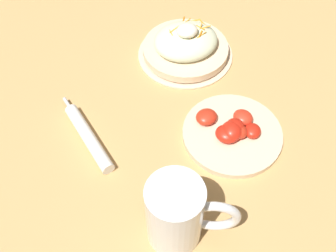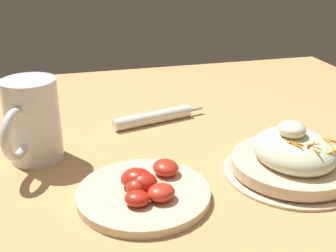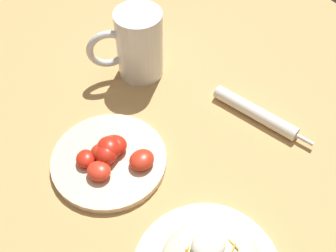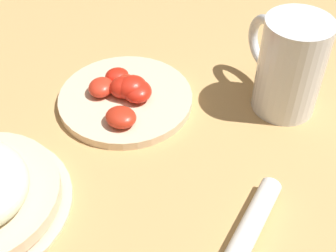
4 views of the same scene
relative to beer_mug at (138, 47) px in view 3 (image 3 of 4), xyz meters
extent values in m
plane|color=tan|center=(0.16, 0.22, -0.07)|extent=(1.43, 1.43, 0.00)
cylinder|color=orange|center=(0.16, 0.43, 0.01)|extent=(0.02, 0.01, 0.00)
cylinder|color=orange|center=(0.18, 0.42, 0.01)|extent=(0.01, 0.02, 0.00)
cylinder|color=orange|center=(0.14, 0.45, 0.00)|extent=(0.00, 0.02, 0.00)
cylinder|color=orange|center=(0.17, 0.42, 0.01)|extent=(0.01, 0.02, 0.00)
ellipsoid|color=white|center=(0.17, 0.43, 0.02)|extent=(0.05, 0.05, 0.03)
cylinder|color=white|center=(0.00, 0.00, 0.01)|extent=(0.10, 0.10, 0.15)
cylinder|color=gold|center=(0.00, 0.00, -0.02)|extent=(0.09, 0.09, 0.10)
cylinder|color=white|center=(0.00, 0.00, 0.04)|extent=(0.09, 0.09, 0.01)
torus|color=white|center=(0.06, -0.02, 0.01)|extent=(0.09, 0.05, 0.09)
cylinder|color=white|center=(-0.11, 0.25, -0.06)|extent=(0.07, 0.19, 0.03)
cylinder|color=silver|center=(-0.14, 0.36, -0.06)|extent=(0.02, 0.04, 0.01)
cylinder|color=beige|center=(0.19, 0.17, -0.06)|extent=(0.21, 0.21, 0.01)
ellipsoid|color=red|center=(0.14, 0.21, -0.04)|extent=(0.06, 0.05, 0.02)
ellipsoid|color=red|center=(0.19, 0.17, -0.04)|extent=(0.06, 0.06, 0.03)
ellipsoid|color=red|center=(0.18, 0.16, -0.04)|extent=(0.06, 0.06, 0.03)
ellipsoid|color=red|center=(0.17, 0.16, -0.04)|extent=(0.07, 0.07, 0.03)
ellipsoid|color=red|center=(0.22, 0.15, -0.05)|extent=(0.05, 0.05, 0.02)
ellipsoid|color=red|center=(0.22, 0.19, -0.04)|extent=(0.06, 0.06, 0.02)
ellipsoid|color=red|center=(0.19, 0.16, -0.04)|extent=(0.05, 0.05, 0.03)
camera|label=1|loc=(-0.11, -0.28, 0.65)|focal=43.85mm
camera|label=2|loc=(0.77, 0.06, 0.31)|focal=46.25mm
camera|label=3|loc=(0.36, 0.59, 0.58)|focal=44.83mm
camera|label=4|loc=(-0.25, 0.53, 0.42)|focal=49.09mm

